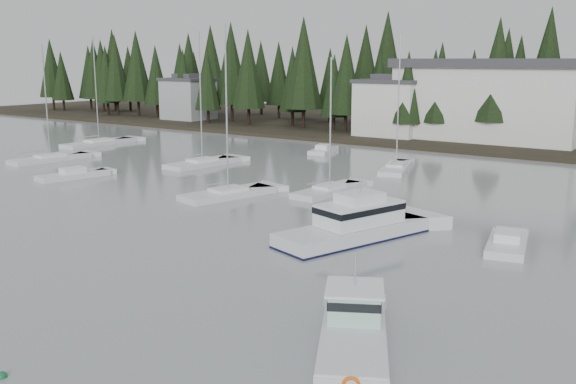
% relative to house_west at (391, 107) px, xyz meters
% --- Properties ---
extents(far_shore_land, '(240.00, 54.00, 1.00)m').
position_rel_house_west_xyz_m(far_shore_land, '(18.00, 18.00, -4.65)').
color(far_shore_land, black).
rests_on(far_shore_land, ground).
extents(conifer_treeline, '(200.00, 22.00, 20.00)m').
position_rel_house_west_xyz_m(conifer_treeline, '(18.00, 7.00, -4.65)').
color(conifer_treeline, black).
rests_on(conifer_treeline, ground).
extents(house_west, '(9.54, 7.42, 8.75)m').
position_rel_house_west_xyz_m(house_west, '(0.00, 0.00, 0.00)').
color(house_west, silver).
rests_on(house_west, ground).
extents(house_far_west, '(8.48, 7.42, 8.25)m').
position_rel_house_west_xyz_m(house_far_west, '(-42.00, 2.00, -0.25)').
color(house_far_west, '#999EA0').
rests_on(house_far_west, ground).
extents(harbor_inn, '(29.50, 11.50, 10.90)m').
position_rel_house_west_xyz_m(harbor_inn, '(15.04, 3.34, 1.12)').
color(harbor_inn, silver).
rests_on(harbor_inn, ground).
extents(cabin_cruiser_center, '(6.39, 11.24, 4.61)m').
position_rel_house_west_xyz_m(cabin_cruiser_center, '(22.05, -49.06, -3.96)').
color(cabin_cruiser_center, silver).
rests_on(cabin_cruiser_center, ground).
extents(lobster_boat_teal, '(5.80, 7.70, 4.10)m').
position_rel_house_west_xyz_m(lobster_boat_teal, '(29.82, -62.85, -4.17)').
color(lobster_boat_teal, silver).
rests_on(lobster_boat_teal, ground).
extents(sailboat_1, '(4.71, 8.74, 14.63)m').
position_rel_house_west_xyz_m(sailboat_1, '(6.98, -43.92, -4.57)').
color(sailboat_1, silver).
rests_on(sailboat_1, ground).
extents(sailboat_3, '(3.56, 9.05, 14.67)m').
position_rel_house_west_xyz_m(sailboat_3, '(-5.92, -33.20, -4.57)').
color(sailboat_3, silver).
rests_on(sailboat_3, ground).
extents(sailboat_5, '(5.04, 9.32, 14.38)m').
position_rel_house_west_xyz_m(sailboat_5, '(12.59, -23.78, -4.56)').
color(sailboat_5, silver).
rests_on(sailboat_5, ground).
extents(sailboat_7, '(2.91, 8.33, 12.01)m').
position_rel_house_west_xyz_m(sailboat_7, '(13.14, -37.77, -4.58)').
color(sailboat_7, silver).
rests_on(sailboat_7, ground).
extents(sailboat_8, '(3.39, 9.33, 13.48)m').
position_rel_house_west_xyz_m(sailboat_8, '(-22.11, -40.89, -4.58)').
color(sailboat_8, silver).
rests_on(sailboat_8, ground).
extents(sailboat_9, '(3.10, 10.72, 14.82)m').
position_rel_house_west_xyz_m(sailboat_9, '(-29.06, -28.60, -4.58)').
color(sailboat_9, silver).
rests_on(sailboat_9, ground).
extents(runabout_0, '(3.34, 7.15, 1.42)m').
position_rel_house_west_xyz_m(runabout_0, '(-10.95, -46.05, -4.52)').
color(runabout_0, silver).
rests_on(runabout_0, ground).
extents(runabout_1, '(3.40, 6.04, 1.42)m').
position_rel_house_west_xyz_m(runabout_1, '(30.63, -45.47, -4.52)').
color(runabout_1, silver).
rests_on(runabout_1, ground).
extents(runabout_3, '(3.46, 5.75, 1.42)m').
position_rel_house_west_xyz_m(runabout_3, '(-0.37, -17.56, -4.52)').
color(runabout_3, silver).
rests_on(runabout_3, ground).
extents(mooring_buoy_green, '(0.42, 0.42, 0.42)m').
position_rel_house_west_xyz_m(mooring_buoy_green, '(20.71, -72.42, -4.65)').
color(mooring_buoy_green, '#145933').
rests_on(mooring_buoy_green, ground).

